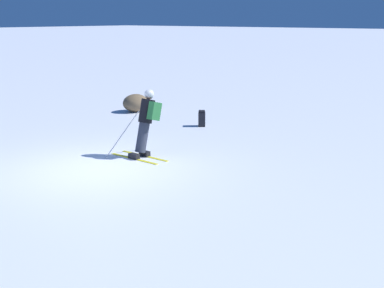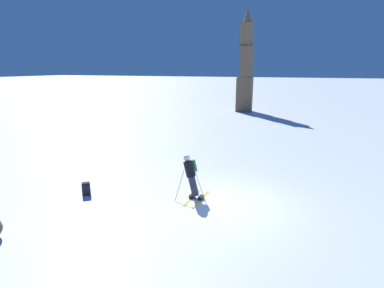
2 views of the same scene
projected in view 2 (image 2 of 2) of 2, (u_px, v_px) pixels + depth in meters
name	position (u px, v px, depth m)	size (l,w,h in m)	color
ground_plane	(232.00, 204.00, 10.69)	(300.00, 300.00, 0.00)	white
skier	(191.00, 174.00, 11.03)	(1.29, 1.59, 1.69)	yellow
rock_pillar	(246.00, 70.00, 32.24)	(1.61, 1.42, 10.68)	brown
spare_backpack	(86.00, 189.00, 11.41)	(0.37, 0.36, 0.50)	black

